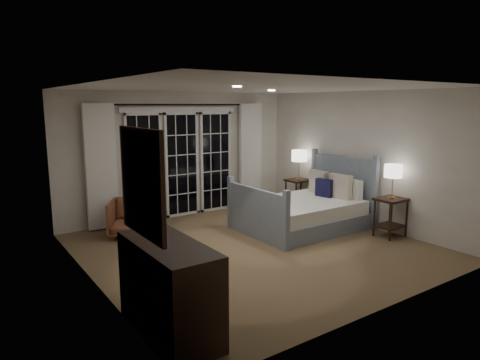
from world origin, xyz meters
TOP-DOWN VIEW (x-y plane):
  - floor at (0.00, 0.00)m, footprint 5.00×5.00m
  - ceiling at (0.00, 0.00)m, footprint 5.00×5.00m
  - wall_left at (-2.50, 0.00)m, footprint 0.02×5.00m
  - wall_right at (2.50, 0.00)m, footprint 0.02×5.00m
  - wall_back at (0.00, 2.50)m, footprint 5.00×0.02m
  - wall_front at (0.00, -2.50)m, footprint 5.00×0.02m
  - french_doors at (0.00, 2.46)m, footprint 2.50×0.04m
  - curtain_rod at (0.00, 2.40)m, footprint 3.50×0.03m
  - curtain_left at (-1.65, 2.38)m, footprint 0.55×0.10m
  - curtain_right at (1.65, 2.38)m, footprint 0.55×0.10m
  - downlight_a at (0.80, 0.60)m, footprint 0.12×0.12m
  - downlight_b at (-0.60, -0.40)m, footprint 0.12×0.12m
  - bed at (1.42, 0.35)m, footprint 2.16×1.55m
  - nightstand_left at (2.28, -0.87)m, footprint 0.52×0.42m
  - nightstand_right at (2.28, 1.47)m, footprint 0.52×0.41m
  - lamp_left at (2.28, -0.87)m, footprint 0.30×0.30m
  - lamp_right at (2.28, 1.47)m, footprint 0.33×0.33m
  - armchair at (-1.39, 1.72)m, footprint 0.95×0.96m
  - dresser at (-2.23, -1.60)m, footprint 0.56×1.32m
  - mirror at (-2.47, -1.60)m, footprint 0.05×0.85m

SIDE VIEW (x-z plane):
  - floor at x=0.00m, z-range 0.00..0.00m
  - bed at x=1.42m, z-range -0.31..0.95m
  - armchair at x=-1.39m, z-range 0.00..0.64m
  - nightstand_right at x=2.28m, z-range 0.11..0.78m
  - nightstand_left at x=2.28m, z-range 0.11..0.79m
  - dresser at x=-2.23m, z-range 0.00..0.93m
  - french_doors at x=0.00m, z-range -0.01..2.19m
  - lamp_left at x=2.28m, z-range 0.85..1.43m
  - curtain_left at x=-1.65m, z-range 0.02..2.27m
  - curtain_right at x=1.65m, z-range 0.02..2.27m
  - lamp_right at x=2.28m, z-range 0.86..1.49m
  - wall_left at x=-2.50m, z-range 0.00..2.50m
  - wall_right at x=2.50m, z-range 0.00..2.50m
  - wall_back at x=0.00m, z-range 0.00..2.50m
  - wall_front at x=0.00m, z-range 0.00..2.50m
  - mirror at x=-2.47m, z-range 1.05..2.05m
  - curtain_rod at x=0.00m, z-range 2.23..2.27m
  - downlight_a at x=0.80m, z-range 2.48..2.50m
  - downlight_b at x=-0.60m, z-range 2.48..2.50m
  - ceiling at x=0.00m, z-range 2.50..2.50m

